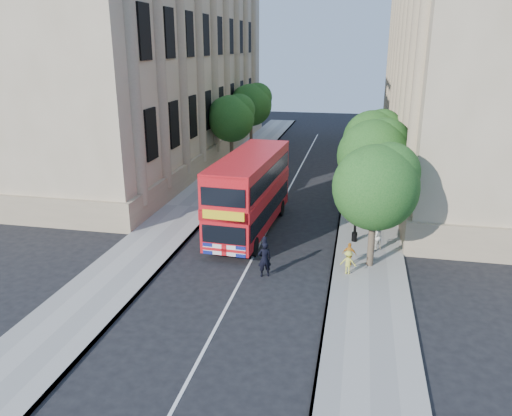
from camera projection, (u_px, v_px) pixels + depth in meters
The scene contains 17 objects.
ground at pixel (239, 284), 22.59m from camera, with size 120.00×120.00×0.00m, color black.
pavement_right at pixel (368, 219), 30.75m from camera, with size 3.50×80.00×0.12m, color gray.
pavement_left at pixel (190, 207), 32.99m from camera, with size 3.50×80.00×0.12m, color gray.
building_right at pixel (479, 62), 39.40m from camera, with size 12.00×38.00×18.00m, color tan.
building_left at pixel (152, 59), 44.76m from camera, with size 12.00×38.00×18.00m, color tan.
tree_right_near at pixel (377, 183), 22.95m from camera, with size 4.00×4.00×6.08m.
tree_right_mid at pixel (375, 152), 28.46m from camera, with size 4.20×4.20×6.37m.
tree_right_far at pixel (373, 136), 34.08m from camera, with size 4.00×4.00×6.15m.
tree_left_far at pixel (232, 116), 42.84m from camera, with size 4.00×4.00×6.30m.
tree_left_back at pixel (251, 103), 50.20m from camera, with size 4.20×4.20×6.65m.
lamp_post at pixel (357, 199), 26.41m from camera, with size 0.32×0.32×5.16m.
double_decker_bus at pixel (250, 191), 28.19m from camera, with size 3.03×9.65×4.40m.
box_van at pixel (241, 181), 34.45m from camera, with size 2.16×4.71×2.63m.
police_constable at pixel (265, 259), 23.07m from camera, with size 0.62×0.41×1.71m, color black.
woman_pedestrian at pixel (376, 236), 25.80m from camera, with size 0.73×0.57×1.50m, color beige.
child_a at pixel (349, 254), 24.02m from camera, with size 0.68×0.28×1.15m, color orange.
child_b at pixel (348, 262), 23.15m from camera, with size 0.74×0.43×1.15m, color #CCCA45.
Camera 1 is at (4.92, -19.79, 10.34)m, focal length 35.00 mm.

